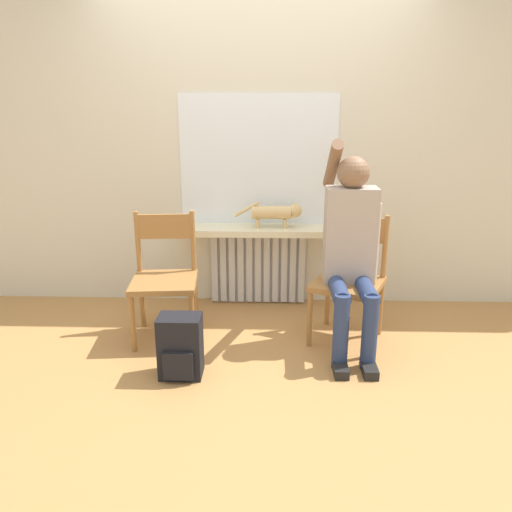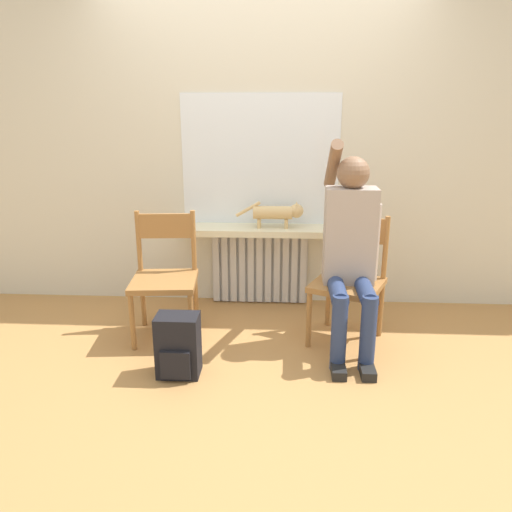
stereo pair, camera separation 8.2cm
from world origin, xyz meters
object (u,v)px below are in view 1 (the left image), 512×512
object	(u,v)px
backpack	(180,347)
chair_right	(350,278)
person	(351,246)
chair_left	(165,276)
cat	(277,212)

from	to	relation	value
backpack	chair_right	bearing A→B (deg)	26.96
person	chair_left	bearing A→B (deg)	175.31
chair_left	backpack	world-z (taller)	chair_left
cat	backpack	xyz separation A→B (m)	(-0.60, -1.11, -0.61)
person	cat	size ratio (longest dim) A/B	2.64
cat	person	bearing A→B (deg)	-53.27
chair_right	person	size ratio (longest dim) A/B	0.63
chair_left	person	xyz separation A→B (m)	(1.28, -0.11, 0.26)
chair_right	backpack	xyz separation A→B (m)	(-1.10, -0.56, -0.26)
chair_right	cat	world-z (taller)	cat
chair_left	cat	world-z (taller)	cat
person	cat	xyz separation A→B (m)	(-0.49, 0.65, 0.08)
chair_right	backpack	bearing A→B (deg)	-128.96
chair_left	chair_right	size ratio (longest dim) A/B	1.00
cat	backpack	size ratio (longest dim) A/B	1.36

